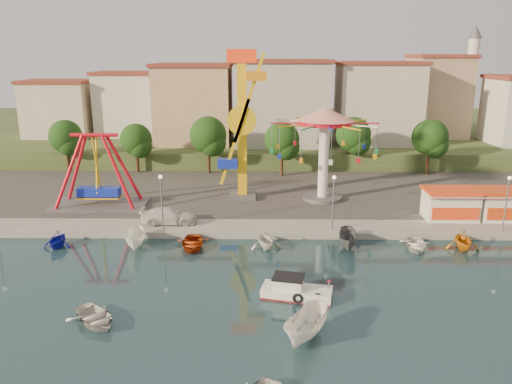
{
  "coord_description": "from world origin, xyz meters",
  "views": [
    {
      "loc": [
        1.4,
        -31.44,
        16.74
      ],
      "look_at": [
        0.8,
        14.0,
        4.0
      ],
      "focal_mm": 35.0,
      "sensor_mm": 36.0,
      "label": 1
    }
  ],
  "objects_px": {
    "pirate_ship_ride": "(97,172)",
    "kamikaze_tower": "(244,129)",
    "wave_swinger": "(324,133)",
    "skiff": "(307,326)",
    "cabin_motorboat": "(295,291)",
    "rowboat_a": "(95,318)",
    "van": "(169,216)"
  },
  "relations": [
    {
      "from": "pirate_ship_ride",
      "to": "kamikaze_tower",
      "type": "height_order",
      "value": "kamikaze_tower"
    },
    {
      "from": "wave_swinger",
      "to": "pirate_ship_ride",
      "type": "bearing_deg",
      "value": -173.46
    },
    {
      "from": "pirate_ship_ride",
      "to": "skiff",
      "type": "bearing_deg",
      "value": -50.89
    },
    {
      "from": "cabin_motorboat",
      "to": "rowboat_a",
      "type": "relative_size",
      "value": 1.32
    },
    {
      "from": "wave_swinger",
      "to": "van",
      "type": "xyz_separation_m",
      "value": [
        -15.93,
        -8.42,
        -6.81
      ]
    },
    {
      "from": "skiff",
      "to": "wave_swinger",
      "type": "bearing_deg",
      "value": 109.92
    },
    {
      "from": "wave_swinger",
      "to": "cabin_motorboat",
      "type": "relative_size",
      "value": 2.23
    },
    {
      "from": "cabin_motorboat",
      "to": "rowboat_a",
      "type": "xyz_separation_m",
      "value": [
        -13.02,
        -3.68,
        -0.05
      ]
    },
    {
      "from": "cabin_motorboat",
      "to": "skiff",
      "type": "distance_m",
      "value": 5.46
    },
    {
      "from": "skiff",
      "to": "van",
      "type": "distance_m",
      "value": 22.77
    },
    {
      "from": "kamikaze_tower",
      "to": "rowboat_a",
      "type": "distance_m",
      "value": 29.01
    },
    {
      "from": "kamikaze_tower",
      "to": "wave_swinger",
      "type": "xyz_separation_m",
      "value": [
        8.9,
        -0.35,
        -0.39
      ]
    },
    {
      "from": "wave_swinger",
      "to": "skiff",
      "type": "bearing_deg",
      "value": -98.41
    },
    {
      "from": "skiff",
      "to": "van",
      "type": "xyz_separation_m",
      "value": [
        -11.81,
        19.46,
        0.47
      ]
    },
    {
      "from": "wave_swinger",
      "to": "rowboat_a",
      "type": "bearing_deg",
      "value": -123.81
    },
    {
      "from": "wave_swinger",
      "to": "skiff",
      "type": "xyz_separation_m",
      "value": [
        -4.12,
        -27.88,
        -7.28
      ]
    },
    {
      "from": "skiff",
      "to": "van",
      "type": "relative_size",
      "value": 0.87
    },
    {
      "from": "wave_swinger",
      "to": "van",
      "type": "height_order",
      "value": "wave_swinger"
    },
    {
      "from": "kamikaze_tower",
      "to": "cabin_motorboat",
      "type": "distance_m",
      "value": 24.6
    },
    {
      "from": "rowboat_a",
      "to": "cabin_motorboat",
      "type": "bearing_deg",
      "value": -27.24
    },
    {
      "from": "cabin_motorboat",
      "to": "skiff",
      "type": "bearing_deg",
      "value": -74.11
    },
    {
      "from": "cabin_motorboat",
      "to": "rowboat_a",
      "type": "height_order",
      "value": "cabin_motorboat"
    },
    {
      "from": "pirate_ship_ride",
      "to": "van",
      "type": "bearing_deg",
      "value": -33.21
    },
    {
      "from": "rowboat_a",
      "to": "pirate_ship_ride",
      "type": "bearing_deg",
      "value": 63.67
    },
    {
      "from": "van",
      "to": "cabin_motorboat",
      "type": "bearing_deg",
      "value": -144.83
    },
    {
      "from": "wave_swinger",
      "to": "skiff",
      "type": "height_order",
      "value": "wave_swinger"
    },
    {
      "from": "cabin_motorboat",
      "to": "skiff",
      "type": "height_order",
      "value": "skiff"
    },
    {
      "from": "pirate_ship_ride",
      "to": "rowboat_a",
      "type": "distance_m",
      "value": 24.67
    },
    {
      "from": "kamikaze_tower",
      "to": "cabin_motorboat",
      "type": "bearing_deg",
      "value": -79.02
    },
    {
      "from": "pirate_ship_ride",
      "to": "van",
      "type": "height_order",
      "value": "pirate_ship_ride"
    },
    {
      "from": "rowboat_a",
      "to": "van",
      "type": "relative_size",
      "value": 0.73
    },
    {
      "from": "skiff",
      "to": "van",
      "type": "height_order",
      "value": "van"
    }
  ]
}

